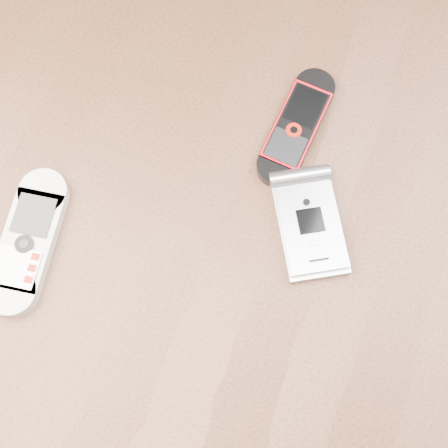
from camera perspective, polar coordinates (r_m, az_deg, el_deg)
ground at (r=1.34m, az=-0.20°, el=-9.81°), size 4.00×4.00×0.00m
table at (r=0.71m, az=-0.38°, el=-2.70°), size 1.20×0.80×0.75m
nokia_white at (r=0.62m, az=-17.45°, el=-1.49°), size 0.07×0.15×0.02m
nokia_black_red at (r=0.64m, az=6.63°, el=8.86°), size 0.05×0.14×0.01m
motorola_razr at (r=0.60m, az=7.88°, el=-0.19°), size 0.11×0.13×0.02m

